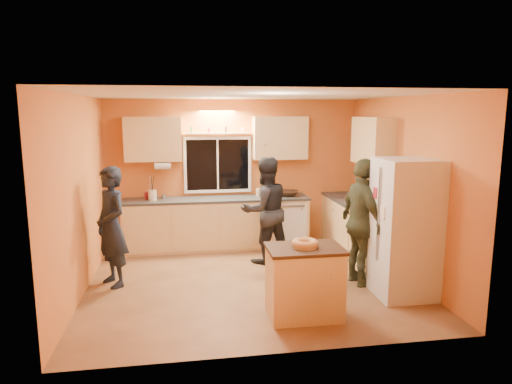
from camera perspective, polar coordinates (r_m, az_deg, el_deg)
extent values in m
plane|color=brown|center=(6.62, -0.64, -11.08)|extent=(4.50, 4.50, 0.00)
cube|color=orange|center=(8.23, -2.73, 2.43)|extent=(4.50, 0.04, 2.60)
cube|color=orange|center=(4.35, 3.25, -4.38)|extent=(4.50, 0.04, 2.60)
cube|color=orange|center=(6.35, -21.19, -0.48)|extent=(0.04, 4.00, 2.60)
cube|color=orange|center=(6.96, 17.97, 0.58)|extent=(0.04, 4.00, 2.60)
cube|color=white|center=(6.18, -0.69, 12.04)|extent=(4.50, 4.00, 0.02)
cube|color=black|center=(8.17, -4.82, 3.41)|extent=(1.10, 0.02, 0.90)
cube|color=white|center=(8.16, -4.81, 3.40)|extent=(1.20, 0.04, 1.00)
cube|color=tan|center=(7.97, -12.74, 6.47)|extent=(0.95, 0.33, 0.75)
cube|color=tan|center=(8.14, 3.01, 6.77)|extent=(0.95, 0.33, 0.75)
cube|color=tan|center=(7.55, 14.34, 6.22)|extent=(0.33, 1.00, 0.75)
cylinder|color=silver|center=(7.89, -11.58, 3.23)|extent=(0.27, 0.12, 0.12)
cube|color=tan|center=(8.07, -4.91, -4.04)|extent=(3.20, 0.60, 0.86)
cube|color=#282B2D|center=(7.97, -4.96, -0.90)|extent=(3.24, 0.62, 0.04)
cube|color=tan|center=(8.54, 10.69, -3.39)|extent=(0.60, 0.60, 0.86)
cube|color=#282B2D|center=(8.45, 10.78, -0.42)|extent=(0.62, 0.62, 0.04)
cube|color=tan|center=(7.46, 13.81, -5.45)|extent=(0.60, 1.80, 0.86)
cube|color=#282B2D|center=(7.36, 13.95, -2.07)|extent=(0.62, 1.84, 0.04)
cube|color=silver|center=(6.18, 18.15, -4.35)|extent=(0.72, 0.70, 1.80)
cube|color=tan|center=(5.45, 6.06, -11.26)|extent=(0.83, 0.56, 0.82)
cube|color=black|center=(5.32, 6.14, -7.06)|extent=(0.87, 0.59, 0.04)
torus|color=tan|center=(5.30, 6.16, -6.41)|extent=(0.31, 0.31, 0.09)
imported|color=black|center=(6.55, -17.62, -4.17)|extent=(0.66, 0.72, 1.66)
imported|color=black|center=(7.23, 1.14, -2.29)|extent=(0.97, 0.86, 1.68)
imported|color=#343C26|center=(6.43, 13.16, -3.73)|extent=(0.54, 1.07, 1.76)
imported|color=black|center=(8.16, 4.02, -0.16)|extent=(0.44, 0.44, 0.09)
cylinder|color=beige|center=(7.93, -12.81, -0.39)|extent=(0.14, 0.14, 0.17)
imported|color=gray|center=(6.80, 16.00, -1.64)|extent=(0.33, 0.31, 0.31)
cube|color=maroon|center=(8.10, 12.21, -0.52)|extent=(0.19, 0.17, 0.07)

